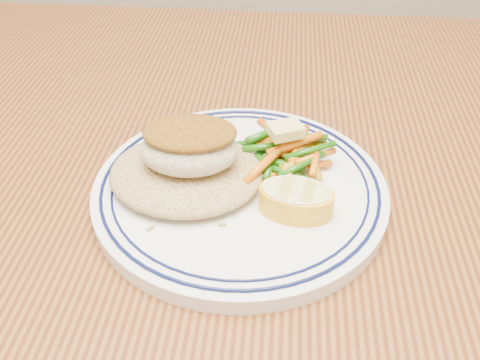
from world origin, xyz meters
name	(u,v)px	position (x,y,z in m)	size (l,w,h in m)	color
dining_table	(268,268)	(0.00, 0.00, 0.65)	(1.50, 0.90, 0.75)	#542910
plate	(240,189)	(-0.03, 0.00, 0.76)	(0.26, 0.26, 0.02)	white
rice_pilaf	(186,170)	(-0.08, 0.00, 0.78)	(0.14, 0.12, 0.03)	#A48752
fish_fillet	(189,146)	(-0.07, -0.01, 0.81)	(0.09, 0.07, 0.04)	beige
vegetable_pile	(287,153)	(0.01, 0.03, 0.78)	(0.10, 0.10, 0.03)	#1B580B
butter_pat	(286,130)	(0.01, 0.03, 0.80)	(0.03, 0.02, 0.01)	#E4D36F
lemon_wedge	(296,199)	(0.02, -0.04, 0.78)	(0.07, 0.07, 0.02)	yellow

